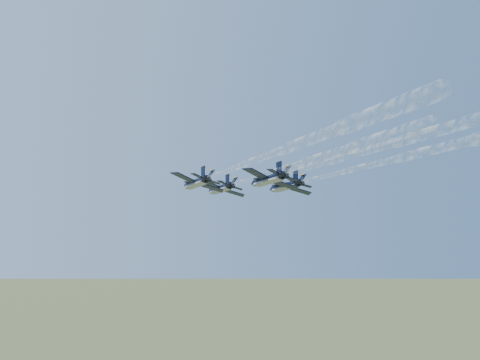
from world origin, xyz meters
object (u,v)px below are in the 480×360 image
jet_slot (268,179)px  jet_right (285,186)px  jet_left (196,183)px  jet_lead (220,188)px

jet_slot → jet_right: bearing=50.2°
jet_left → jet_right: bearing=-0.1°
jet_right → jet_lead: bearing=132.5°
jet_left → jet_slot: same height
jet_left → jet_slot: bearing=-49.0°
jet_lead → jet_left: (-10.84, -10.21, 0.00)m
jet_left → jet_slot: 15.59m
jet_lead → jet_slot: size_ratio=1.00×
jet_lead → jet_slot: 23.22m
jet_right → jet_slot: 15.30m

